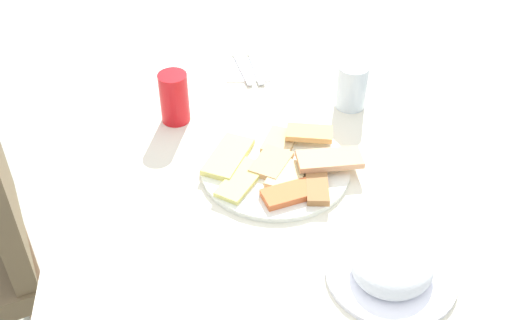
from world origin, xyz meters
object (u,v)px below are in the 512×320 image
object	(u,v)px
paper_napkin	(249,69)
salad_plate_greens	(392,268)
spoon	(242,69)
fork	(256,68)
dining_table	(244,201)
soda_can	(174,98)
drinking_glass	(352,86)
pide_platter	(277,166)

from	to	relation	value
paper_napkin	salad_plate_greens	bearing A→B (deg)	-165.79
paper_napkin	spoon	world-z (taller)	spoon
fork	spoon	xyz separation A→B (m)	(0.00, 0.04, 0.00)
dining_table	salad_plate_greens	xyz separation A→B (m)	(-0.31, -0.23, 0.11)
dining_table	soda_can	xyz separation A→B (m)	(0.20, 0.14, 0.15)
dining_table	drinking_glass	distance (m)	0.38
dining_table	pide_platter	bearing A→B (deg)	-92.68
pide_platter	drinking_glass	bearing A→B (deg)	-43.29
drinking_glass	spoon	world-z (taller)	drinking_glass
fork	spoon	bearing A→B (deg)	85.94
fork	pide_platter	bearing A→B (deg)	176.01
dining_table	salad_plate_greens	size ratio (longest dim) A/B	4.75
pide_platter	soda_can	xyz separation A→B (m)	(0.21, 0.21, 0.05)
salad_plate_greens	paper_napkin	world-z (taller)	salad_plate_greens
drinking_glass	soda_can	bearing A→B (deg)	91.58
dining_table	spoon	size ratio (longest dim) A/B	6.84
salad_plate_greens	paper_napkin	distance (m)	0.73
pide_platter	fork	world-z (taller)	pide_platter
salad_plate_greens	spoon	size ratio (longest dim) A/B	1.44
drinking_glass	salad_plate_greens	bearing A→B (deg)	175.05
soda_can	pide_platter	bearing A→B (deg)	-134.53
drinking_glass	fork	size ratio (longest dim) A/B	0.67
paper_napkin	fork	distance (m)	0.02
soda_can	drinking_glass	size ratio (longest dim) A/B	1.12
dining_table	soda_can	bearing A→B (deg)	34.12
salad_plate_greens	fork	distance (m)	0.72
dining_table	paper_napkin	distance (m)	0.41
pide_platter	soda_can	world-z (taller)	soda_can
dining_table	drinking_glass	bearing A→B (deg)	-52.30
salad_plate_greens	spoon	distance (m)	0.73
soda_can	spoon	distance (m)	0.27
salad_plate_greens	soda_can	world-z (taller)	soda_can
dining_table	fork	xyz separation A→B (m)	(0.40, -0.07, 0.09)
pide_platter	salad_plate_greens	xyz separation A→B (m)	(-0.30, -0.16, 0.01)
salad_plate_greens	spoon	bearing A→B (deg)	15.58
soda_can	paper_napkin	xyz separation A→B (m)	(0.20, -0.19, -0.06)
fork	paper_napkin	bearing A→B (deg)	85.94
dining_table	paper_napkin	bearing A→B (deg)	-7.67
drinking_glass	paper_napkin	bearing A→B (deg)	50.49
pide_platter	spoon	bearing A→B (deg)	5.18
salad_plate_greens	drinking_glass	distance (m)	0.52
drinking_glass	spoon	distance (m)	0.31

